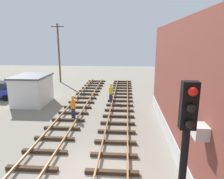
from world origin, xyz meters
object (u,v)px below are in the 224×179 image
utility_pole_far (59,52)px  track_worker_foreground (111,93)px  signal_mast (184,160)px  control_hut (32,90)px  track_worker_distant (73,107)px

utility_pole_far → track_worker_foreground: utility_pole_far is taller
signal_mast → control_hut: bearing=126.6°
control_hut → track_worker_distant: bearing=-35.9°
utility_pole_far → signal_mast: bearing=-65.6°
signal_mast → utility_pole_far: 26.74m
utility_pole_far → track_worker_distant: size_ratio=4.39×
track_worker_distant → control_hut: bearing=144.1°
signal_mast → control_hut: signal_mast is taller
signal_mast → track_worker_foreground: size_ratio=2.74×
control_hut → track_worker_distant: control_hut is taller
signal_mast → track_worker_foreground: 15.47m
utility_pole_far → track_worker_distant: bearing=-68.3°
control_hut → track_worker_distant: (4.88, -3.54, -0.46)m
control_hut → track_worker_foreground: control_hut is taller
track_worker_distant → track_worker_foreground: bearing=60.4°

